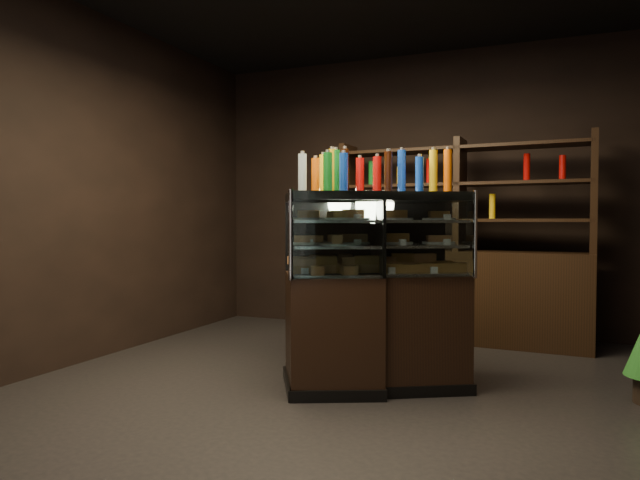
# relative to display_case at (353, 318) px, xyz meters

# --- Properties ---
(ground) EXTENTS (5.00, 5.00, 0.00)m
(ground) POSITION_rel_display_case_xyz_m (0.21, -0.32, -0.47)
(ground) COLOR black
(ground) RESTS_ON ground
(room_shell) EXTENTS (5.02, 5.02, 3.01)m
(room_shell) POSITION_rel_display_case_xyz_m (0.21, -0.32, 1.47)
(room_shell) COLOR black
(room_shell) RESTS_ON ground
(display_case) EXTENTS (1.65, 1.44, 1.40)m
(display_case) POSITION_rel_display_case_xyz_m (0.00, 0.00, 0.00)
(display_case) COLOR black
(display_case) RESTS_ON ground
(food_display) EXTENTS (1.27, 1.16, 0.43)m
(food_display) POSITION_rel_display_case_xyz_m (-0.00, -0.01, 0.57)
(food_display) COLOR #AF703F
(food_display) RESTS_ON display_case
(bottles_top) EXTENTS (1.10, 1.02, 0.30)m
(bottles_top) POSITION_rel_display_case_xyz_m (0.00, 0.00, 1.06)
(bottles_top) COLOR #B20C0A
(bottles_top) RESTS_ON display_case
(back_shelving) EXTENTS (2.45, 0.53, 2.00)m
(back_shelving) POSITION_rel_display_case_xyz_m (0.51, 1.73, 0.13)
(back_shelving) COLOR black
(back_shelving) RESTS_ON ground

